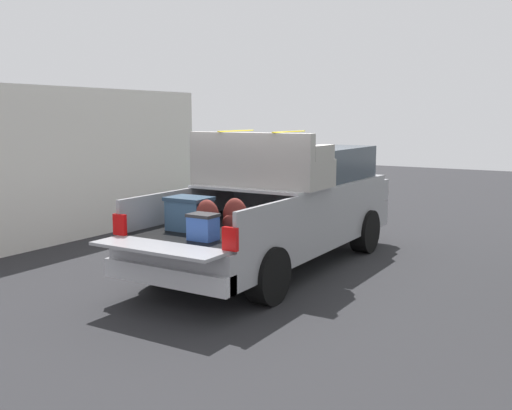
% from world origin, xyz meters
% --- Properties ---
extents(ground_plane, '(40.00, 40.00, 0.00)m').
position_xyz_m(ground_plane, '(0.00, 0.00, 0.00)').
color(ground_plane, '#262628').
extents(pickup_truck, '(6.05, 2.10, 2.23)m').
position_xyz_m(pickup_truck, '(0.36, 0.00, 0.97)').
color(pickup_truck, gray).
rests_on(pickup_truck, ground_plane).
extents(building_facade, '(8.05, 0.36, 3.01)m').
position_xyz_m(building_facade, '(-0.53, 4.54, 1.51)').
color(building_facade, silver).
rests_on(building_facade, ground_plane).
extents(trash_can, '(0.60, 0.60, 0.98)m').
position_xyz_m(trash_can, '(3.35, 2.98, 0.50)').
color(trash_can, '#1E592D').
rests_on(trash_can, ground_plane).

